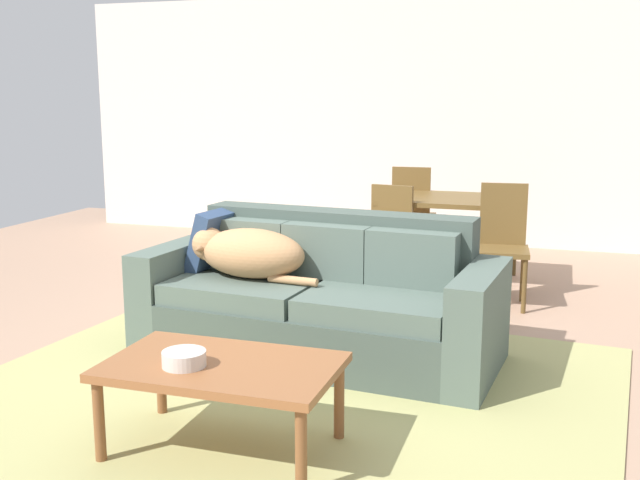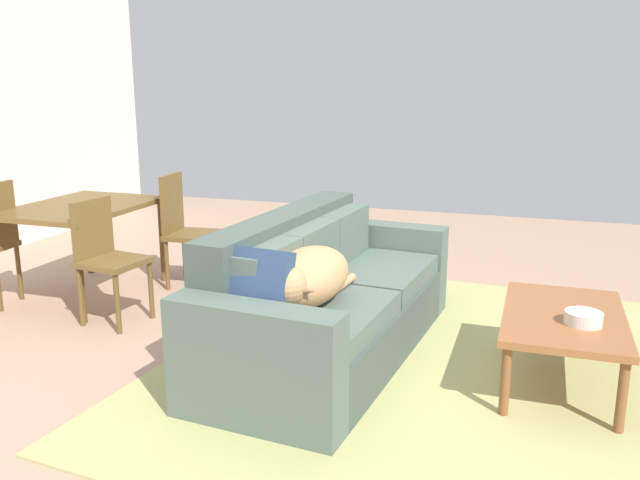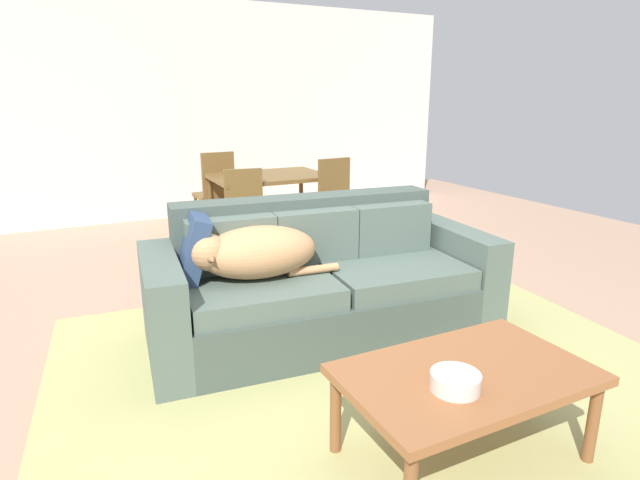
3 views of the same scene
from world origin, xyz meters
TOP-DOWN VIEW (x-y plane):
  - ground_plane at (0.00, 0.00)m, footprint 10.00×10.00m
  - area_rug at (0.14, -0.79)m, footprint 3.81×3.61m
  - couch at (0.15, 0.03)m, footprint 2.30×1.12m
  - dog_on_left_cushion at (-0.33, -0.01)m, footprint 0.89×0.46m
  - throw_pillow_by_left_arm at (-0.65, 0.17)m, footprint 0.27×0.43m
  - coffee_table at (0.13, -1.38)m, footprint 1.05×0.65m
  - bowl_on_coffee_table at (-0.01, -1.47)m, footprint 0.20×0.20m
  - dining_table at (0.63, 2.22)m, footprint 1.18×0.86m
  - dining_chair_near_left at (0.19, 1.68)m, footprint 0.45×0.45m
  - dining_chair_near_right at (1.13, 1.60)m, footprint 0.44×0.44m

SIDE VIEW (x-z plane):
  - ground_plane at x=0.00m, z-range 0.00..0.00m
  - area_rug at x=0.14m, z-range 0.00..0.01m
  - couch at x=0.15m, z-range -0.10..0.78m
  - coffee_table at x=0.13m, z-range 0.17..0.60m
  - bowl_on_coffee_table at x=-0.01m, z-range 0.43..0.50m
  - dining_chair_near_left at x=0.19m, z-range 0.06..0.94m
  - dining_chair_near_right at x=1.13m, z-range 0.04..0.99m
  - dog_on_left_cushion at x=-0.33m, z-range 0.48..0.80m
  - throw_pillow_by_left_arm at x=-0.65m, z-range 0.45..0.87m
  - dining_table at x=0.63m, z-range 0.30..1.04m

